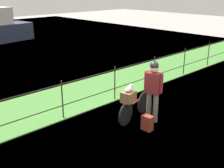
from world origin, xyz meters
The scene contains 9 objects.
ground_plane centered at (0.00, 0.00, 0.00)m, with size 60.00×60.00×0.00m, color #9E9993.
grass_strip centered at (0.00, 3.31, 0.01)m, with size 27.00×2.40×0.03m, color #478438.
iron_fence centered at (0.00, 2.22, 0.66)m, with size 18.04×0.04×1.13m.
bicycle_main centered at (0.42, 0.84, 0.34)m, with size 1.57×0.36×0.63m.
wooden_crate centered at (0.09, 0.77, 0.77)m, with size 0.37×0.29×0.28m, color brown.
terrier_dog centered at (0.11, 0.78, 0.99)m, with size 0.32×0.19×0.18m.
cyclist_person centered at (0.68, 0.43, 1.00)m, with size 0.33×0.53×1.68m.
backpack_on_paving centered at (0.18, 0.18, 0.20)m, with size 0.28×0.18×0.40m, color maroon.
mooring_bollard centered at (2.36, 1.72, 0.23)m, with size 0.20×0.20×0.47m, color #38383D.
Camera 1 is at (-4.89, -3.85, 3.48)m, focal length 44.83 mm.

